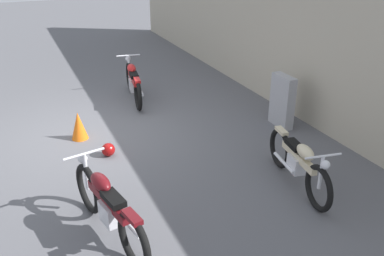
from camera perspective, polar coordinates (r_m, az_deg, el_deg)
name	(u,v)px	position (r m, az deg, el deg)	size (l,w,h in m)	color
ground_plane	(89,135)	(8.61, -13.79, -0.94)	(40.00, 40.00, 0.00)	#56565B
building_wall	(285,32)	(9.76, 12.46, 12.67)	(18.00, 0.30, 3.36)	#B2A893
stone_marker	(282,101)	(8.77, 12.16, 3.59)	(0.61, 0.20, 1.09)	#9E9EA3
helmet	(108,150)	(7.69, -11.30, -2.90)	(0.24, 0.24, 0.24)	maroon
traffic_cone	(79,126)	(8.40, -15.13, 0.30)	(0.32, 0.32, 0.55)	orange
motorcycle_maroon	(108,206)	(5.60, -11.35, -10.37)	(2.08, 0.70, 0.94)	black
motorcycle_red	(133,82)	(10.14, -7.98, 6.26)	(2.08, 0.58, 0.93)	black
motorcycle_cream	(298,162)	(6.72, 14.27, -4.56)	(1.96, 0.58, 0.88)	black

